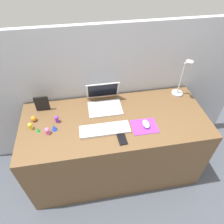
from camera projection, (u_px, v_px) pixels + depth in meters
name	position (u px, v px, depth m)	size (l,w,h in m)	color
ground_plane	(114.00, 166.00, 2.25)	(6.00, 6.00, 0.00)	#474C56
back_wall	(108.00, 95.00, 2.04)	(2.81, 0.05, 1.41)	#B2B7C1
desk	(115.00, 145.00, 1.99)	(1.61, 0.69, 0.74)	brown
laptop	(104.00, 100.00, 1.84)	(0.30, 0.28, 0.20)	silver
keyboard	(105.00, 130.00, 1.64)	(0.41, 0.13, 0.02)	silver
mousepad	(144.00, 126.00, 1.68)	(0.21, 0.17, 0.00)	purple
mouse	(146.00, 124.00, 1.67)	(0.06, 0.10, 0.03)	silver
cell_phone	(122.00, 138.00, 1.58)	(0.06, 0.13, 0.01)	black
desk_lamp	(182.00, 79.00, 1.85)	(0.11, 0.14, 0.39)	#B7B7BC
picture_frame	(42.00, 104.00, 1.78)	(0.12, 0.02, 0.15)	black
toy_figurine_pink	(47.00, 131.00, 1.60)	(0.04, 0.04, 0.06)	pink
toy_figurine_yellow	(30.00, 126.00, 1.64)	(0.03, 0.03, 0.06)	yellow
toy_figurine_blue	(54.00, 128.00, 1.63)	(0.05, 0.05, 0.05)	blue
toy_figurine_purple	(57.00, 119.00, 1.69)	(0.04, 0.04, 0.07)	purple
toy_figurine_orange	(34.00, 119.00, 1.71)	(0.05, 0.05, 0.05)	orange
toy_figurine_green	(38.00, 130.00, 1.63)	(0.03, 0.03, 0.04)	green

